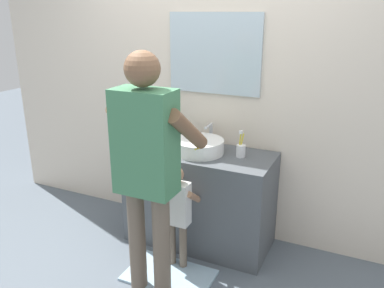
{
  "coord_description": "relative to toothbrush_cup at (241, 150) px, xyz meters",
  "views": [
    {
      "loc": [
        1.18,
        -2.4,
        1.87
      ],
      "look_at": [
        0.0,
        0.15,
        0.92
      ],
      "focal_mm": 36.83,
      "sensor_mm": 36.0,
      "label": 1
    }
  ],
  "objects": [
    {
      "name": "ground_plane",
      "position": [
        -0.33,
        -0.34,
        -0.86
      ],
      "size": [
        14.0,
        14.0,
        0.0
      ],
      "primitive_type": "plane",
      "color": "slate"
    },
    {
      "name": "back_wall",
      "position": [
        -0.33,
        0.28,
        0.5
      ],
      "size": [
        4.4,
        0.1,
        2.7
      ],
      "color": "beige",
      "rests_on": "ground"
    },
    {
      "name": "vanity_cabinet",
      "position": [
        -0.33,
        -0.04,
        -0.45
      ],
      "size": [
        1.18,
        0.54,
        0.8
      ],
      "primitive_type": "cube",
      "color": "#4C5156",
      "rests_on": "ground"
    },
    {
      "name": "sink_basin",
      "position": [
        -0.33,
        -0.06,
        0.0
      ],
      "size": [
        0.39,
        0.39,
        0.11
      ],
      "color": "white",
      "rests_on": "vanity_cabinet"
    },
    {
      "name": "faucet",
      "position": [
        -0.33,
        0.18,
        0.03
      ],
      "size": [
        0.18,
        0.14,
        0.18
      ],
      "color": "#B7BABF",
      "rests_on": "vanity_cabinet"
    },
    {
      "name": "toothbrush_cup",
      "position": [
        0.0,
        0.0,
        0.0
      ],
      "size": [
        0.07,
        0.07,
        0.21
      ],
      "color": "silver",
      "rests_on": "vanity_cabinet"
    },
    {
      "name": "soap_bottle",
      "position": [
        -0.68,
        -0.08,
        0.01
      ],
      "size": [
        0.06,
        0.06,
        0.16
      ],
      "color": "#66B2D1",
      "rests_on": "vanity_cabinet"
    },
    {
      "name": "bath_mat",
      "position": [
        -0.33,
        -0.59,
        -0.85
      ],
      "size": [
        0.64,
        0.4,
        0.02
      ],
      "primitive_type": "cube",
      "color": "#99B7CC",
      "rests_on": "ground"
    },
    {
      "name": "child_toddler",
      "position": [
        -0.33,
        -0.44,
        -0.37
      ],
      "size": [
        0.25,
        0.25,
        0.82
      ],
      "color": "#6B5B4C",
      "rests_on": "ground"
    },
    {
      "name": "adult_parent",
      "position": [
        -0.37,
        -0.75,
        0.14
      ],
      "size": [
        0.51,
        0.54,
        1.66
      ],
      "color": "#6B5B4C",
      "rests_on": "ground"
    }
  ]
}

